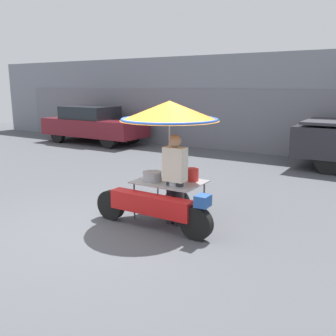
# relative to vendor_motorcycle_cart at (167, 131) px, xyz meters

# --- Properties ---
(ground_plane) EXTENTS (36.00, 36.00, 0.00)m
(ground_plane) POSITION_rel_vendor_motorcycle_cart_xyz_m (-0.61, -0.89, -1.60)
(ground_plane) COLOR #4C4F54
(shopfront_building) EXTENTS (28.00, 2.06, 3.46)m
(shopfront_building) POSITION_rel_vendor_motorcycle_cart_xyz_m (-0.61, 8.39, 0.12)
(shopfront_building) COLOR gray
(shopfront_building) RESTS_ON ground
(vendor_motorcycle_cart) EXTENTS (2.26, 1.72, 2.11)m
(vendor_motorcycle_cart) POSITION_rel_vendor_motorcycle_cart_xyz_m (0.00, 0.00, 0.00)
(vendor_motorcycle_cart) COLOR black
(vendor_motorcycle_cart) RESTS_ON ground
(vendor_person) EXTENTS (0.38, 0.22, 1.56)m
(vendor_person) POSITION_rel_vendor_motorcycle_cart_xyz_m (0.23, -0.12, -0.73)
(vendor_person) COLOR #2D2D33
(vendor_person) RESTS_ON ground
(parked_car) EXTENTS (4.49, 1.74, 1.52)m
(parked_car) POSITION_rel_vendor_motorcycle_cart_xyz_m (-7.50, 6.13, -0.81)
(parked_car) COLOR black
(parked_car) RESTS_ON ground
(potted_plant) EXTENTS (0.60, 0.60, 0.78)m
(potted_plant) POSITION_rel_vendor_motorcycle_cart_xyz_m (-10.47, 6.76, -1.16)
(potted_plant) COLOR gray
(potted_plant) RESTS_ON ground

